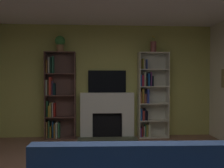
{
  "coord_description": "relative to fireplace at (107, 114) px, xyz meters",
  "views": [
    {
      "loc": [
        -0.26,
        -2.76,
        1.44
      ],
      "look_at": [
        0.0,
        1.26,
        1.32
      ],
      "focal_mm": 39.31,
      "sensor_mm": 36.0,
      "label": 1
    }
  ],
  "objects": [
    {
      "name": "fireplace",
      "position": [
        0.0,
        0.0,
        0.0
      ],
      "size": [
        1.37,
        0.5,
        1.07
      ],
      "color": "white",
      "rests_on": "ground_plane"
    },
    {
      "name": "bookshelf_left",
      "position": [
        -1.18,
        0.0,
        0.39
      ],
      "size": [
        0.71,
        0.28,
        2.02
      ],
      "color": "brown",
      "rests_on": "ground_plane"
    },
    {
      "name": "tv",
      "position": [
        0.0,
        0.07,
        0.78
      ],
      "size": [
        0.91,
        0.06,
        0.53
      ],
      "primitive_type": "cube",
      "color": "black",
      "rests_on": "fireplace"
    },
    {
      "name": "vase_with_flowers",
      "position": [
        1.1,
        -0.05,
        1.6
      ],
      "size": [
        0.14,
        0.14,
        0.4
      ],
      "color": "brown",
      "rests_on": "bookshelf_right"
    },
    {
      "name": "bookshelf_right",
      "position": [
        1.01,
        -0.01,
        0.43
      ],
      "size": [
        0.71,
        0.32,
        2.02
      ],
      "color": "beige",
      "rests_on": "ground_plane"
    },
    {
      "name": "wall_back_accent",
      "position": [
        0.0,
        0.13,
        0.79
      ],
      "size": [
        5.24,
        0.06,
        2.69
      ],
      "primitive_type": "cube",
      "color": "tan",
      "rests_on": "ground_plane"
    },
    {
      "name": "potted_plant",
      "position": [
        -1.1,
        -0.05,
        1.68
      ],
      "size": [
        0.23,
        0.23,
        0.37
      ],
      "color": "#A4754D",
      "rests_on": "bookshelf_left"
    }
  ]
}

